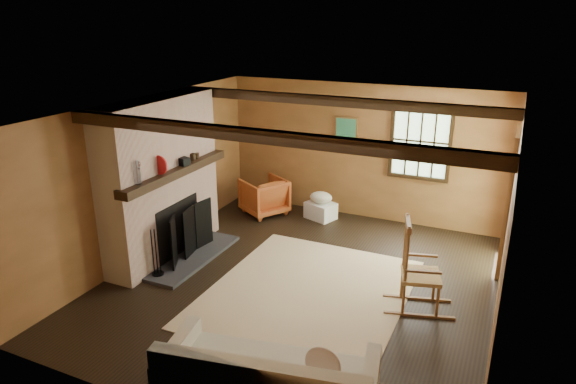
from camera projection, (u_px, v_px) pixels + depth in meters
The scene contains 9 objects.
ground at pixel (300, 283), 7.09m from camera, with size 5.50×5.50×0.00m, color black.
room_envelope at pixel (324, 166), 6.69m from camera, with size 5.02×5.52×2.44m.
fireplace at pixel (163, 186), 7.60m from camera, with size 1.02×2.30×2.40m.
rug at pixel (308, 292), 6.84m from camera, with size 2.50×3.00×0.01m, color #D2B98C.
rocking_chair at pixel (417, 272), 6.33m from camera, with size 0.95×0.66×1.19m.
firewood_pile at pixel (262, 198), 9.98m from camera, with size 0.61×0.11×0.22m.
laundry_basket at pixel (321, 211), 9.26m from camera, with size 0.50×0.38×0.30m, color white.
basket_pillow at pixel (321, 197), 9.18m from camera, with size 0.41×0.33×0.20m, color silver.
armchair at pixel (264, 196), 9.44m from camera, with size 0.72×0.74×0.67m, color #BF6026.
Camera 1 is at (2.46, -5.78, 3.53)m, focal length 32.00 mm.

